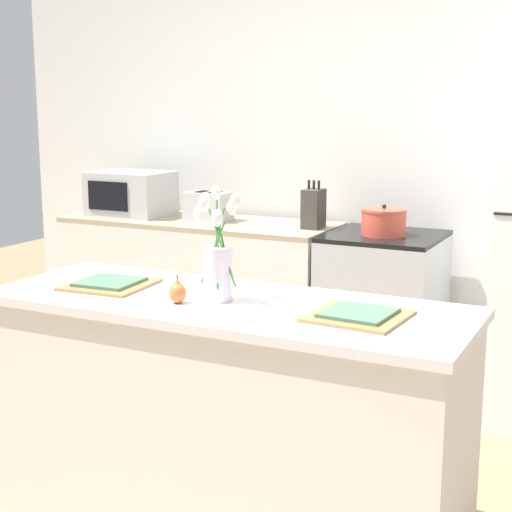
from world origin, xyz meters
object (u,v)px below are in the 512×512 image
(cooking_pot, at_px, (384,222))
(microwave, at_px, (131,193))
(plate_setting_right, at_px, (358,315))
(knife_block, at_px, (313,209))
(pear_figurine, at_px, (178,292))
(plate_setting_left, at_px, (110,284))
(stove_range, at_px, (382,314))
(toaster, at_px, (208,206))
(flower_vase, at_px, (217,260))

(cooking_pot, bearing_deg, microwave, 178.72)
(plate_setting_right, relative_size, knife_block, 1.20)
(pear_figurine, xyz_separation_m, plate_setting_left, (-0.38, 0.10, -0.03))
(microwave, bearing_deg, stove_range, 0.02)
(knife_block, bearing_deg, toaster, -179.73)
(stove_range, bearing_deg, knife_block, 178.51)
(flower_vase, distance_m, plate_setting_left, 0.51)
(flower_vase, bearing_deg, knife_block, 100.30)
(flower_vase, xyz_separation_m, plate_setting_right, (0.53, 0.01, -0.14))
(plate_setting_left, xyz_separation_m, toaster, (-0.49, 1.62, 0.09))
(cooking_pot, bearing_deg, knife_block, 173.48)
(pear_figurine, height_order, plate_setting_left, pear_figurine)
(toaster, bearing_deg, plate_setting_right, -46.97)
(plate_setting_left, relative_size, cooking_pot, 1.33)
(plate_setting_left, height_order, toaster, toaster)
(plate_setting_left, height_order, cooking_pot, cooking_pot)
(plate_setting_right, bearing_deg, stove_range, 104.36)
(stove_range, xyz_separation_m, pear_figurine, (-0.23, -1.71, 0.48))
(plate_setting_left, relative_size, knife_block, 1.20)
(toaster, height_order, cooking_pot, toaster)
(pear_figurine, relative_size, plate_setting_right, 0.32)
(stove_range, height_order, knife_block, knife_block)
(flower_vase, distance_m, pear_figurine, 0.18)
(stove_range, distance_m, cooking_pot, 0.52)
(microwave, height_order, knife_block, same)
(toaster, bearing_deg, flower_vase, -59.05)
(stove_range, relative_size, cooking_pot, 3.66)
(microwave, relative_size, knife_block, 1.78)
(stove_range, bearing_deg, microwave, -179.98)
(stove_range, relative_size, pear_figurine, 8.51)
(stove_range, bearing_deg, toaster, 179.60)
(plate_setting_left, bearing_deg, knife_block, 83.21)
(stove_range, distance_m, microwave, 1.75)
(pear_figurine, distance_m, knife_block, 1.74)
(stove_range, height_order, flower_vase, flower_vase)
(flower_vase, bearing_deg, microwave, 133.38)
(flower_vase, xyz_separation_m, microwave, (-1.53, 1.61, -0.01))
(stove_range, distance_m, plate_setting_left, 1.78)
(stove_range, height_order, plate_setting_left, plate_setting_left)
(flower_vase, relative_size, microwave, 0.86)
(microwave, bearing_deg, pear_figurine, -50.39)
(stove_range, distance_m, plate_setting_right, 1.72)
(flower_vase, distance_m, plate_setting_right, 0.55)
(pear_figurine, bearing_deg, plate_setting_left, 164.58)
(stove_range, xyz_separation_m, plate_setting_right, (0.41, -1.61, 0.45))
(pear_figurine, height_order, microwave, microwave)
(pear_figurine, relative_size, microwave, 0.22)
(plate_setting_left, bearing_deg, plate_setting_right, 0.00)
(stove_range, height_order, plate_setting_right, plate_setting_right)
(knife_block, bearing_deg, cooking_pot, -6.52)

